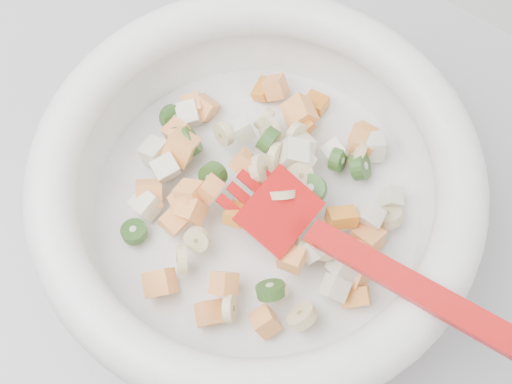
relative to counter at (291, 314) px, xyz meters
The scene contains 2 objects.
counter is the anchor object (origin of this frame).
mixing_bowl 0.51m from the counter, 132.10° to the right, with size 0.44×0.37×0.13m.
Camera 1 is at (0.09, 1.23, 1.45)m, focal length 45.00 mm.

